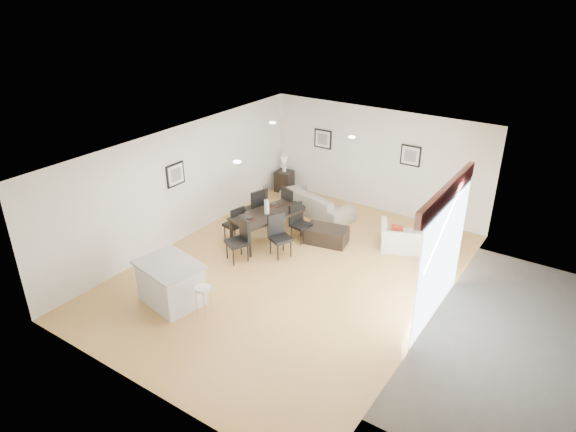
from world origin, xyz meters
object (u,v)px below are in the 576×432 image
Objects in this scene: dining_chair_enear at (279,233)px; dining_chair_efar at (299,220)px; dining_chair_foot at (291,204)px; sofa at (317,202)px; dining_table at (267,216)px; armchair at (402,237)px; kitchen_island at (171,283)px; coffee_table at (326,235)px; dining_chair_wfar at (257,207)px; dining_chair_head at (240,237)px; side_table at (284,181)px; dining_chair_wnear at (235,222)px; bar_stool at (203,291)px.

dining_chair_enear is 1.05× the size of dining_chair_efar.
dining_chair_efar is at bearing 156.82° from dining_chair_foot.
dining_table reaches higher than sofa.
kitchen_island is (-2.84, -4.37, 0.11)m from armchair.
coffee_table is (1.24, -0.36, -0.36)m from dining_chair_foot.
dining_chair_enear is (0.59, -0.38, -0.10)m from dining_table.
dining_chair_wfar is at bearing 79.16° from sofa.
side_table is (-1.41, 3.78, -0.25)m from dining_chair_head.
dining_chair_foot is at bearing 100.68° from kitchen_island.
dining_chair_wfar is 1.18m from dining_chair_efar.
dining_chair_wnear is 0.90× the size of coffee_table.
dining_chair_head is (-2.75, -2.37, 0.23)m from armchair.
dining_table is (-0.17, -1.95, 0.33)m from sofa.
dining_chair_head is (-0.56, -0.66, 0.02)m from dining_chair_enear.
dining_chair_efar is at bearing 136.89° from dining_chair_wnear.
dining_chair_head is 0.72× the size of kitchen_island.
bar_stool is (0.61, -4.99, 0.24)m from sofa.
sofa is 2.14× the size of armchair.
dining_chair_foot reaches higher than coffee_table.
dining_chair_head is 2.11m from coffee_table.
coffee_table is at bearing 117.27° from dining_chair_wfar.
dining_chair_efar is 1.51× the size of side_table.
coffee_table is at bearing 83.35° from bar_stool.
dining_chair_enear is (-2.20, -1.72, 0.22)m from armchair.
dining_chair_efar is 1.57m from dining_chair_head.
dining_chair_wnear is at bearing 89.80° from dining_chair_foot.
dining_chair_enear is at bearing 14.51° from armchair.
coffee_table is at bearing -38.56° from side_table.
side_table is (-2.59, 2.07, 0.11)m from coffee_table.
dining_chair_wfar is (0.01, 0.82, 0.09)m from dining_chair_wnear.
dining_chair_enear is 2.66m from bar_stool.
dining_chair_wfar is at bearing -169.95° from dining_chair_wnear.
dining_chair_head reaches higher than side_table.
dining_chair_foot reaches higher than dining_table.
dining_chair_head reaches higher than kitchen_island.
dining_table is at bearing 2.04° from armchair.
dining_chair_wfar reaches higher than side_table.
dining_chair_head is 2.13m from bar_stool.
coffee_table is at bearing -175.38° from dining_chair_foot.
armchair is at bearing 123.93° from dining_chair_wfar.
armchair is at bearing -178.37° from sofa.
dining_chair_head is 1.64× the size of side_table.
side_table is (-4.17, 1.41, -0.01)m from armchair.
dining_chair_wnear is at bearing 162.49° from dining_chair_head.
kitchen_island reaches higher than dining_table.
dining_chair_wfar is at bearing 111.70° from bar_stool.
dining_chair_head is at bearing 98.45° from kitchen_island.
dining_chair_wfar is at bearing 103.24° from dining_chair_efar.
dining_chair_enear is at bearing 134.63° from dining_chair_foot.
coffee_table is (1.81, 1.10, -0.29)m from dining_chair_wnear.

